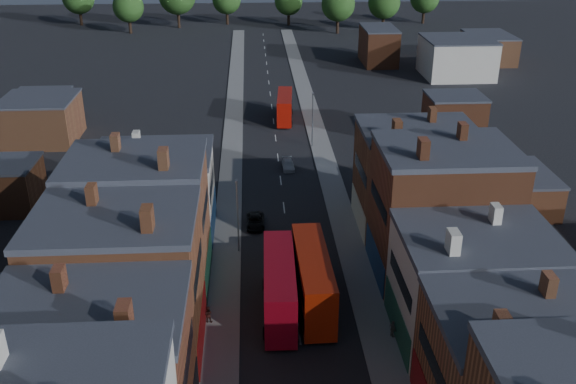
{
  "coord_description": "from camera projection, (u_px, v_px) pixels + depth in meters",
  "views": [
    {
      "loc": [
        -3.53,
        -27.78,
        33.49
      ],
      "look_at": [
        0.0,
        31.97,
        5.77
      ],
      "focal_mm": 40.0,
      "sensor_mm": 36.0,
      "label": 1
    }
  ],
  "objects": [
    {
      "name": "lamp_post_3",
      "position": [
        313.0,
        116.0,
        92.08
      ],
      "size": [
        0.25,
        0.7,
        8.12
      ],
      "color": "slate",
      "rests_on": "ground"
    },
    {
      "name": "ped_3",
      "position": [
        393.0,
        329.0,
        53.07
      ],
      "size": [
        0.7,
        0.98,
        1.52
      ],
      "primitive_type": "imported",
      "rotation": [
        0.0,
        0.0,
        1.94
      ],
      "color": "#615E53",
      "rests_on": "pavement_east"
    },
    {
      "name": "bus_1",
      "position": [
        313.0,
        278.0,
        56.55
      ],
      "size": [
        3.25,
        12.03,
        5.17
      ],
      "rotation": [
        0.0,
        0.0,
        0.02
      ],
      "color": "red",
      "rests_on": "ground"
    },
    {
      "name": "ped_1",
      "position": [
        208.0,
        314.0,
        54.92
      ],
      "size": [
        0.78,
        0.49,
        1.52
      ],
      "primitive_type": "imported",
      "rotation": [
        0.0,
        0.0,
        3.02
      ],
      "color": "#381A16",
      "rests_on": "pavement_west"
    },
    {
      "name": "lamp_post_2",
      "position": [
        238.0,
        211.0,
        64.34
      ],
      "size": [
        0.25,
        0.7,
        8.12
      ],
      "color": "slate",
      "rests_on": "ground"
    },
    {
      "name": "car_3",
      "position": [
        288.0,
        165.0,
        86.27
      ],
      "size": [
        1.69,
        3.89,
        1.12
      ],
      "primitive_type": "imported",
      "rotation": [
        0.0,
        0.0,
        0.03
      ],
      "color": "silver",
      "rests_on": "ground"
    },
    {
      "name": "pavement_west",
      "position": [
        231.0,
        175.0,
        84.34
      ],
      "size": [
        3.0,
        200.0,
        0.12
      ],
      "primitive_type": "cube",
      "color": "gray",
      "rests_on": "ground"
    },
    {
      "name": "bus_2",
      "position": [
        285.0,
        107.0,
        104.14
      ],
      "size": [
        3.08,
        10.18,
        4.33
      ],
      "rotation": [
        0.0,
        0.0,
        -0.07
      ],
      "color": "#9D1006",
      "rests_on": "ground"
    },
    {
      "name": "bus_0",
      "position": [
        279.0,
        286.0,
        55.63
      ],
      "size": [
        3.15,
        11.67,
        5.01
      ],
      "rotation": [
        0.0,
        0.0,
        -0.02
      ],
      "color": "#A7091A",
      "rests_on": "ground"
    },
    {
      "name": "car_2",
      "position": [
        255.0,
        221.0,
        71.23
      ],
      "size": [
        1.98,
        4.25,
        1.18
      ],
      "primitive_type": "imported",
      "rotation": [
        0.0,
        0.0,
        0.01
      ],
      "color": "black",
      "rests_on": "ground"
    },
    {
      "name": "pavement_east",
      "position": [
        329.0,
        173.0,
        85.04
      ],
      "size": [
        3.0,
        200.0,
        0.12
      ],
      "primitive_type": "cube",
      "color": "gray",
      "rests_on": "ground"
    }
  ]
}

